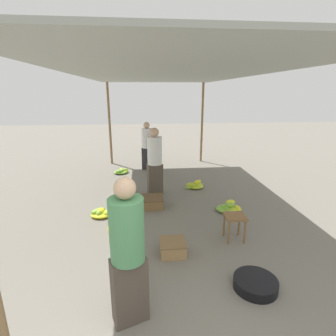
{
  "coord_description": "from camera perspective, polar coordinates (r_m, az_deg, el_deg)",
  "views": [
    {
      "loc": [
        -0.5,
        -1.43,
        2.47
      ],
      "look_at": [
        0.0,
        3.68,
        0.98
      ],
      "focal_mm": 28.0,
      "sensor_mm": 36.0,
      "label": 1
    }
  ],
  "objects": [
    {
      "name": "banana_pile_left_3",
      "position": [
        8.38,
        -10.13,
        -0.74
      ],
      "size": [
        0.48,
        0.39,
        0.16
      ],
      "color": "#CBD628",
      "rests_on": "ground"
    },
    {
      "name": "crate_mid",
      "position": [
        5.91,
        -3.5,
        -7.37
      ],
      "size": [
        0.5,
        0.5,
        0.23
      ],
      "color": "brown",
      "rests_on": "ground"
    },
    {
      "name": "banana_pile_left_2",
      "position": [
        5.09,
        -10.75,
        -12.18
      ],
      "size": [
        0.44,
        0.47,
        0.3
      ],
      "color": "yellow",
      "rests_on": "ground"
    },
    {
      "name": "basin_black",
      "position": [
        3.9,
        18.49,
        -22.76
      ],
      "size": [
        0.57,
        0.57,
        0.14
      ],
      "color": "black",
      "rests_on": "ground"
    },
    {
      "name": "shopper_walking_far",
      "position": [
        6.4,
        -2.89,
        1.64
      ],
      "size": [
        0.43,
        0.43,
        1.67
      ],
      "color": "#4C4238",
      "rests_on": "ground"
    },
    {
      "name": "banana_pile_left_1",
      "position": [
        6.14,
        -10.51,
        -6.89
      ],
      "size": [
        0.46,
        0.35,
        0.21
      ],
      "color": "#77B437",
      "rests_on": "ground"
    },
    {
      "name": "canopy_post_back_left",
      "position": [
        9.42,
        -12.59,
        9.26
      ],
      "size": [
        0.08,
        0.08,
        2.8
      ],
      "primitive_type": "cylinder",
      "color": "olive",
      "rests_on": "ground"
    },
    {
      "name": "banana_pile_left_0",
      "position": [
        5.65,
        -14.42,
        -9.42
      ],
      "size": [
        0.45,
        0.37,
        0.17
      ],
      "color": "#8EBD33",
      "rests_on": "ground"
    },
    {
      "name": "canopy_tarp",
      "position": [
        5.54,
        -0.42,
        19.79
      ],
      "size": [
        3.66,
        7.96,
        0.04
      ],
      "primitive_type": "cube",
      "color": "#9EA399",
      "rests_on": "canopy_post_front_left"
    },
    {
      "name": "stool",
      "position": [
        4.71,
        14.33,
        -10.96
      ],
      "size": [
        0.34,
        0.34,
        0.46
      ],
      "color": "brown",
      "rests_on": "ground"
    },
    {
      "name": "banana_pile_right_1",
      "position": [
        7.04,
        5.83,
        -3.79
      ],
      "size": [
        0.53,
        0.42,
        0.23
      ],
      "color": "#ABC92D",
      "rests_on": "ground"
    },
    {
      "name": "shopper_walking_mid",
      "position": [
        8.6,
        -4.6,
        4.99
      ],
      "size": [
        0.37,
        0.37,
        1.56
      ],
      "color": "#2D2D33",
      "rests_on": "ground"
    },
    {
      "name": "canopy_post_back_right",
      "position": [
        9.59,
        7.42,
        9.62
      ],
      "size": [
        0.08,
        0.08,
        2.8
      ],
      "primitive_type": "cylinder",
      "color": "olive",
      "rests_on": "ground"
    },
    {
      "name": "vendor_foreground",
      "position": [
        2.89,
        -8.74,
        -17.51
      ],
      "size": [
        0.46,
        0.46,
        1.69
      ],
      "color": "#4C4238",
      "rests_on": "ground"
    },
    {
      "name": "crate_near",
      "position": [
        4.32,
        1.05,
        -16.92
      ],
      "size": [
        0.4,
        0.4,
        0.22
      ],
      "color": "#9E7A4C",
      "rests_on": "ground"
    },
    {
      "name": "banana_pile_right_0",
      "position": [
        5.84,
        13.2,
        -8.51
      ],
      "size": [
        0.53,
        0.52,
        0.24
      ],
      "color": "#7FB735",
      "rests_on": "ground"
    }
  ]
}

